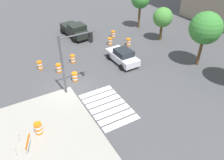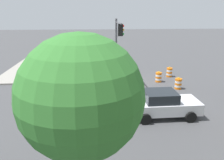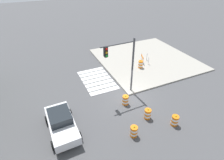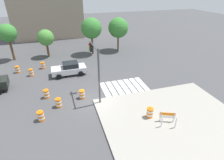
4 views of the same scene
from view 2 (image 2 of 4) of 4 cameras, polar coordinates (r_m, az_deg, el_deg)
The scene contains 12 objects.
ground_plane at distance 20.05m, azimuth 2.88°, elevation -0.64°, with size 120.00×120.00×0.00m, color #474749.
sidewalk_corner at distance 25.91m, azimuth -12.08°, elevation 3.39°, with size 12.00×12.00×0.15m, color #9E998E.
crosswalk_stripes at distance 18.28m, azimuth -8.99°, elevation -2.66°, with size 5.10×3.20×0.02m.
sports_car at distance 13.88m, azimuth 13.16°, elevation -6.09°, with size 4.34×2.22×1.63m.
traffic_barrel_near_corner at distance 19.11m, azimuth 16.93°, elevation -0.92°, with size 0.56×0.56×1.02m.
traffic_barrel_crosswalk_end at distance 22.42m, azimuth 14.76°, elevation 1.98°, with size 0.56×0.56×1.02m.
traffic_barrel_median_far at distance 19.24m, azimuth 5.96°, elevation -0.10°, with size 0.56×0.56×1.02m.
traffic_barrel_opposite_curb at distance 20.54m, azimuth 12.07°, elevation 0.75°, with size 0.56×0.56×1.02m.
traffic_barrel_on_sidewalk at distance 23.65m, azimuth -8.48°, elevation 3.56°, with size 0.56×0.56×1.02m.
construction_barricade at distance 24.79m, azimuth -10.76°, elevation 4.36°, with size 1.44×1.19×1.00m.
traffic_light_pole at distance 18.60m, azimuth 1.54°, elevation 10.30°, with size 0.47×3.29×5.50m.
street_tree_streetside_near at distance 5.63m, azimuth -8.04°, elevation -4.52°, with size 3.26×3.26×5.84m.
Camera 2 is at (2.38, 18.89, 6.30)m, focal length 34.98 mm.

